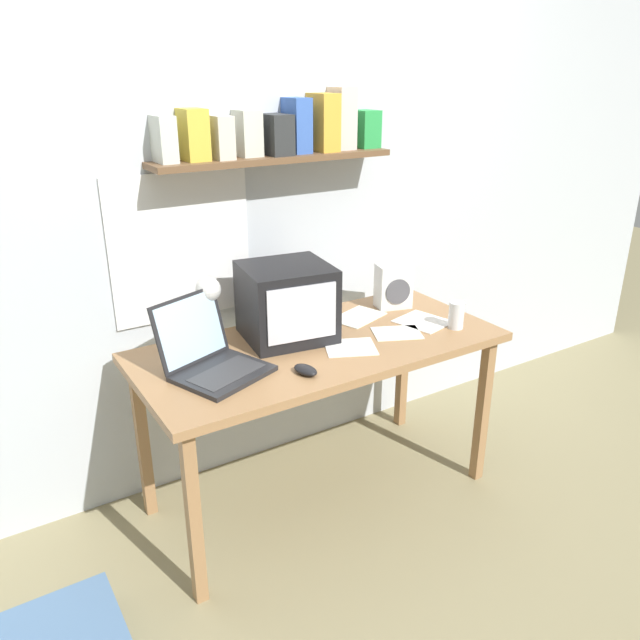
{
  "coord_description": "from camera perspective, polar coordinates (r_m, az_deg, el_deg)",
  "views": [
    {
      "loc": [
        -1.23,
        -1.97,
        1.78
      ],
      "look_at": [
        0.0,
        0.0,
        0.84
      ],
      "focal_mm": 35.0,
      "sensor_mm": 36.0,
      "label": 1
    }
  ],
  "objects": [
    {
      "name": "printed_handout",
      "position": [
        2.81,
        3.5,
        0.29
      ],
      "size": [
        0.28,
        0.23,
        0.0
      ],
      "rotation": [
        0.0,
        0.0,
        0.33
      ],
      "color": "white",
      "rests_on": "corner_desk"
    },
    {
      "name": "loose_paper_near_monitor",
      "position": [
        2.65,
        7.04,
        -1.19
      ],
      "size": [
        0.24,
        0.22,
        0.0
      ],
      "rotation": [
        0.0,
        0.0,
        -0.42
      ],
      "color": "white",
      "rests_on": "corner_desk"
    },
    {
      "name": "juice_glass",
      "position": [
        2.73,
        12.34,
        0.33
      ],
      "size": [
        0.07,
        0.07,
        0.12
      ],
      "color": "white",
      "rests_on": "corner_desk"
    },
    {
      "name": "open_notebook",
      "position": [
        2.5,
        2.79,
        -2.51
      ],
      "size": [
        0.25,
        0.24,
        0.0
      ],
      "rotation": [
        0.0,
        0.0,
        -0.42
      ],
      "color": "white",
      "rests_on": "corner_desk"
    },
    {
      "name": "desk_lamp",
      "position": [
        2.46,
        -10.22,
        1.97
      ],
      "size": [
        0.1,
        0.16,
        0.3
      ],
      "rotation": [
        0.0,
        0.0,
        -0.01
      ],
      "color": "silver",
      "rests_on": "corner_desk"
    },
    {
      "name": "corner_desk",
      "position": [
        2.57,
        0.0,
        -3.48
      ],
      "size": [
        1.5,
        0.69,
        0.74
      ],
      "color": "#9D7249",
      "rests_on": "ground_plane"
    },
    {
      "name": "crt_monitor",
      "position": [
        2.55,
        -3.06,
        1.65
      ],
      "size": [
        0.39,
        0.37,
        0.31
      ],
      "rotation": [
        0.0,
        0.0,
        -0.14
      ],
      "color": "black",
      "rests_on": "corner_desk"
    },
    {
      "name": "loose_paper_near_laptop",
      "position": [
        2.79,
        9.38,
        -0.14
      ],
      "size": [
        0.24,
        0.25,
        0.0
      ],
      "rotation": [
        0.0,
        0.0,
        0.25
      ],
      "color": "white",
      "rests_on": "corner_desk"
    },
    {
      "name": "ground_plane",
      "position": [
        2.92,
        0.0,
        -15.52
      ],
      "size": [
        12.0,
        12.0,
        0.0
      ],
      "primitive_type": "plane",
      "color": "#8F845F"
    },
    {
      "name": "space_heater",
      "position": [
        2.91,
        6.74,
        3.09
      ],
      "size": [
        0.18,
        0.14,
        0.21
      ],
      "rotation": [
        0.0,
        0.0,
        -0.27
      ],
      "color": "silver",
      "rests_on": "corner_desk"
    },
    {
      "name": "back_wall",
      "position": [
        2.77,
        -5.23,
        11.99
      ],
      "size": [
        5.6,
        0.24,
        2.6
      ],
      "color": "silver",
      "rests_on": "ground_plane"
    },
    {
      "name": "computer_mouse",
      "position": [
        2.28,
        -1.33,
        -4.59
      ],
      "size": [
        0.08,
        0.12,
        0.03
      ],
      "rotation": [
        0.0,
        0.0,
        0.23
      ],
      "color": "black",
      "rests_on": "corner_desk"
    },
    {
      "name": "laptop",
      "position": [
        2.32,
        -10.13,
        -3.09
      ],
      "size": [
        0.41,
        0.42,
        0.27
      ],
      "rotation": [
        0.0,
        0.0,
        0.36
      ],
      "color": "#232326",
      "rests_on": "corner_desk"
    }
  ]
}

